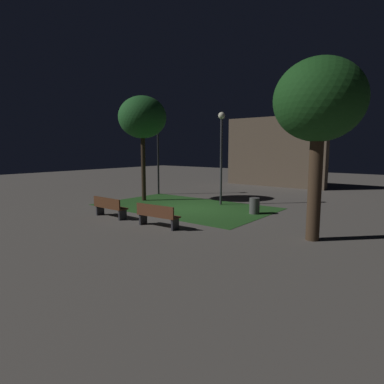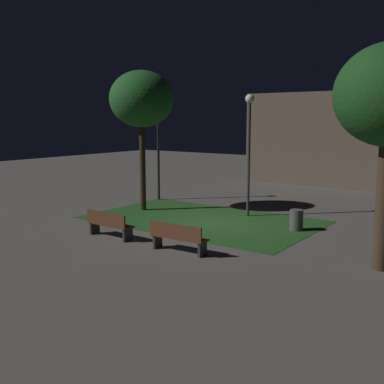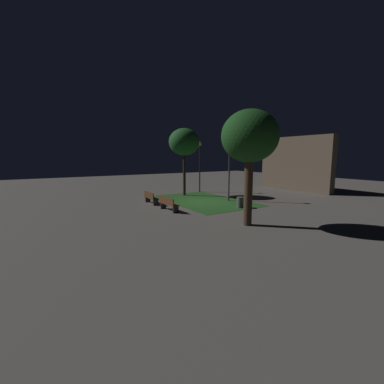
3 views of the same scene
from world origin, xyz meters
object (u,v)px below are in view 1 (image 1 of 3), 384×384
at_px(tree_left_canopy, 319,103).
at_px(tree_tall_center, 142,118).
at_px(bench_lawn_edge, 157,215).
at_px(bench_corner, 109,207).
at_px(trash_bin, 254,206).
at_px(lamp_post_near_wall, 221,143).
at_px(lamp_post_path_center, 158,144).

relative_size(tree_left_canopy, tree_tall_center, 0.98).
xyz_separation_m(bench_lawn_edge, tree_tall_center, (-5.11, 4.17, 4.18)).
distance_m(bench_corner, trash_bin, 6.48).
bearing_deg(tree_left_canopy, trash_bin, 142.41).
bearing_deg(lamp_post_near_wall, bench_corner, -109.26).
height_order(lamp_post_near_wall, trash_bin, lamp_post_near_wall).
distance_m(tree_tall_center, lamp_post_path_center, 3.01).
height_order(bench_lawn_edge, tree_tall_center, tree_tall_center).
xyz_separation_m(bench_lawn_edge, lamp_post_near_wall, (-0.87, 5.72, 2.78)).
distance_m(bench_corner, tree_left_canopy, 9.16).
xyz_separation_m(tree_tall_center, lamp_post_path_center, (-1.14, 2.39, -1.42)).
bearing_deg(tree_left_canopy, lamp_post_path_center, 157.89).
xyz_separation_m(tree_left_canopy, lamp_post_near_wall, (-6.07, 3.82, -1.12)).
relative_size(bench_lawn_edge, lamp_post_near_wall, 0.38).
distance_m(bench_lawn_edge, lamp_post_near_wall, 6.42).
bearing_deg(lamp_post_near_wall, tree_tall_center, -159.87).
relative_size(bench_corner, lamp_post_near_wall, 0.38).
xyz_separation_m(bench_corner, tree_left_canopy, (8.07, 1.91, 3.90)).
bearing_deg(lamp_post_near_wall, tree_left_canopy, -32.19).
bearing_deg(tree_left_canopy, bench_lawn_edge, -159.87).
distance_m(lamp_post_path_center, trash_bin, 8.68).
bearing_deg(lamp_post_path_center, bench_corner, -62.70).
height_order(bench_lawn_edge, tree_left_canopy, tree_left_canopy).
relative_size(bench_lawn_edge, tree_tall_center, 0.31).
bearing_deg(lamp_post_path_center, tree_left_canopy, -22.11).
bearing_deg(lamp_post_near_wall, trash_bin, -23.68).
bearing_deg(bench_lawn_edge, tree_tall_center, 140.79).
bearing_deg(lamp_post_path_center, lamp_post_near_wall, -8.81).
bearing_deg(trash_bin, tree_tall_center, -176.41).
height_order(bench_lawn_edge, lamp_post_near_wall, lamp_post_near_wall).
height_order(bench_lawn_edge, trash_bin, bench_lawn_edge).
xyz_separation_m(bench_lawn_edge, lamp_post_path_center, (-6.25, 6.56, 2.76)).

